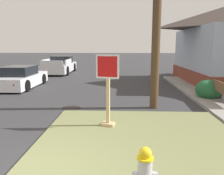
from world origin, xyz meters
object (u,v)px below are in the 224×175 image
object	(u,v)px
manhole_cover	(71,108)
stop_sign	(108,93)
street_bench	(224,91)
fire_hydrant	(145,175)
pickup_truck_white	(60,66)
parked_sedan_white	(21,78)

from	to	relation	value
manhole_cover	stop_sign	bearing A→B (deg)	-53.22
manhole_cover	street_bench	xyz separation A→B (m)	(6.00, 0.59, 0.59)
stop_sign	street_bench	distance (m)	5.21
fire_hydrant	stop_sign	bearing A→B (deg)	103.25
fire_hydrant	pickup_truck_white	world-z (taller)	pickup_truck_white
manhole_cover	parked_sedan_white	xyz separation A→B (m)	(-3.92, 4.42, 0.53)
stop_sign	manhole_cover	world-z (taller)	stop_sign
street_bench	fire_hydrant	bearing A→B (deg)	-122.31
manhole_cover	pickup_truck_white	distance (m)	12.27
fire_hydrant	parked_sedan_white	xyz separation A→B (m)	(-6.22, 9.68, 0.07)
pickup_truck_white	street_bench	xyz separation A→B (m)	(9.59, -11.14, -0.02)
fire_hydrant	parked_sedan_white	distance (m)	11.50
stop_sign	pickup_truck_white	distance (m)	14.74
fire_hydrant	stop_sign	world-z (taller)	stop_sign
street_bench	pickup_truck_white	bearing A→B (deg)	130.74
manhole_cover	pickup_truck_white	xyz separation A→B (m)	(-3.59, 11.72, 0.61)
stop_sign	pickup_truck_white	size ratio (longest dim) A/B	0.37
manhole_cover	street_bench	size ratio (longest dim) A/B	0.39
stop_sign	street_bench	bearing A→B (deg)	31.03
stop_sign	pickup_truck_white	xyz separation A→B (m)	(-5.15, 13.81, -0.43)
fire_hydrant	parked_sedan_white	bearing A→B (deg)	122.74
stop_sign	street_bench	xyz separation A→B (m)	(4.44, 2.67, -0.45)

